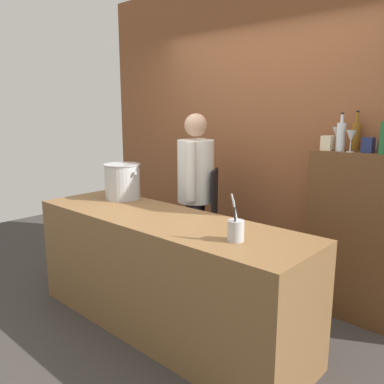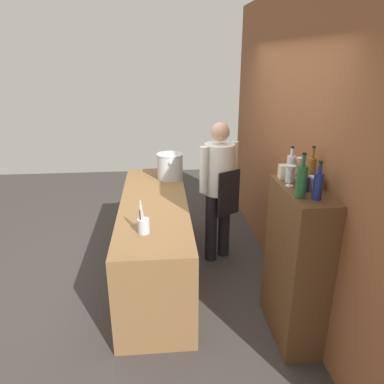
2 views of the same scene
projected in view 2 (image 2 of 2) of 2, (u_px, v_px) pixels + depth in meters
name	position (u px, v px, depth m)	size (l,w,h in m)	color
ground_plane	(157.00, 274.00, 4.19)	(8.00, 8.00, 0.00)	#383330
brick_back_panel	(288.00, 143.00, 3.78)	(4.40, 0.10, 3.00)	brown
prep_counter	(155.00, 239.00, 4.03)	(2.37, 0.70, 0.90)	brown
bar_cabinet	(296.00, 265.00, 3.10)	(0.76, 0.32, 1.37)	brown
chef	(219.00, 183.00, 4.22)	(0.41, 0.47, 1.66)	black
stockpot_large	(170.00, 166.00, 4.52)	(0.39, 0.33, 0.32)	#B7BABF
utensil_crock	(144.00, 225.00, 3.16)	(0.10, 0.10, 0.30)	#B7BABF
wine_bottle_clear	(290.00, 168.00, 2.97)	(0.07, 0.07, 0.30)	silver
wine_bottle_green	(301.00, 181.00, 2.65)	(0.08, 0.08, 0.33)	#1E592D
wine_bottle_amber	(311.00, 170.00, 2.92)	(0.07, 0.07, 0.31)	#8C5919
wine_bottle_cobalt	(318.00, 185.00, 2.62)	(0.07, 0.07, 0.29)	navy
wine_glass_wide	(300.00, 164.00, 3.04)	(0.08, 0.08, 0.18)	silver
wine_glass_tall	(291.00, 172.00, 2.88)	(0.08, 0.08, 0.17)	silver
spice_tin_navy	(303.00, 183.00, 2.80)	(0.08, 0.08, 0.11)	navy
spice_tin_silver	(315.00, 183.00, 2.83)	(0.08, 0.08, 0.10)	#B2B2B7
spice_tin_cream	(284.00, 172.00, 3.08)	(0.08, 0.08, 0.12)	beige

